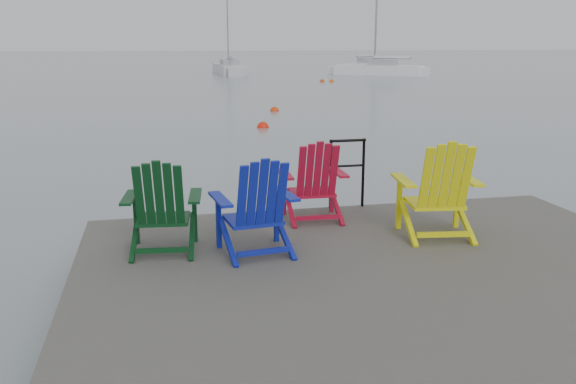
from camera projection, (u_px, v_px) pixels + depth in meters
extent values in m
plane|color=gray|center=(398.00, 326.00, 5.73)|extent=(400.00, 400.00, 0.00)
cube|color=#292724|center=(400.00, 287.00, 5.63)|extent=(6.00, 5.00, 0.20)
cylinder|color=black|center=(117.00, 290.00, 7.33)|extent=(0.26, 0.26, 1.20)
cylinder|color=black|center=(332.00, 273.00, 7.89)|extent=(0.26, 0.26, 1.20)
cylinder|color=black|center=(519.00, 257.00, 8.44)|extent=(0.26, 0.26, 1.20)
cylinder|color=black|center=(331.00, 174.00, 7.83)|extent=(0.04, 0.04, 0.90)
cylinder|color=black|center=(363.00, 173.00, 7.92)|extent=(0.04, 0.04, 0.90)
cylinder|color=black|center=(348.00, 141.00, 7.78)|extent=(0.48, 0.04, 0.04)
cylinder|color=black|center=(347.00, 166.00, 7.85)|extent=(0.44, 0.03, 0.03)
cube|color=#093315|center=(164.00, 219.00, 6.31)|extent=(0.57, 0.52, 0.04)
cube|color=#093315|center=(136.00, 219.00, 6.48)|extent=(0.05, 0.05, 0.55)
cube|color=#093315|center=(195.00, 217.00, 6.54)|extent=(0.05, 0.05, 0.55)
cube|color=#093315|center=(129.00, 197.00, 6.20)|extent=(0.18, 0.61, 0.03)
cube|color=#093315|center=(195.00, 196.00, 6.27)|extent=(0.18, 0.61, 0.03)
cube|color=#093315|center=(159.00, 196.00, 5.92)|extent=(0.51, 0.30, 0.67)
cube|color=#0E1C9A|center=(253.00, 220.00, 6.25)|extent=(0.59, 0.54, 0.04)
cube|color=#0E1C9A|center=(219.00, 222.00, 6.34)|extent=(0.06, 0.06, 0.56)
cube|color=#0E1C9A|center=(276.00, 216.00, 6.55)|extent=(0.06, 0.06, 0.56)
cube|color=#0E1C9A|center=(220.00, 199.00, 6.06)|extent=(0.19, 0.62, 0.03)
cube|color=#0E1C9A|center=(285.00, 194.00, 6.28)|extent=(0.19, 0.62, 0.03)
cube|color=#0E1C9A|center=(262.00, 195.00, 5.87)|extent=(0.52, 0.32, 0.69)
cube|color=#AB0C28|center=(311.00, 192.00, 7.44)|extent=(0.53, 0.48, 0.04)
cube|color=#AB0C28|center=(284.00, 193.00, 7.58)|extent=(0.05, 0.05, 0.55)
cube|color=#AB0C28|center=(332.00, 191.00, 7.69)|extent=(0.05, 0.05, 0.55)
cube|color=#AB0C28|center=(285.00, 174.00, 7.30)|extent=(0.14, 0.60, 0.03)
cube|color=#AB0C28|center=(339.00, 172.00, 7.42)|extent=(0.14, 0.60, 0.03)
cube|color=#AB0C28|center=(318.00, 171.00, 7.06)|extent=(0.49, 0.27, 0.67)
cube|color=yellow|center=(434.00, 203.00, 6.81)|extent=(0.64, 0.59, 0.04)
cube|color=yellow|center=(399.00, 203.00, 7.00)|extent=(0.06, 0.06, 0.61)
cube|color=yellow|center=(457.00, 202.00, 7.05)|extent=(0.06, 0.06, 0.61)
cube|color=yellow|center=(403.00, 180.00, 6.70)|extent=(0.22, 0.67, 0.03)
cube|color=yellow|center=(469.00, 179.00, 6.75)|extent=(0.22, 0.67, 0.03)
cube|color=yellow|center=(446.00, 178.00, 6.38)|extent=(0.57, 0.35, 0.74)
cube|color=silver|center=(229.00, 71.00, 51.64)|extent=(2.14, 7.62, 1.10)
cube|color=#9E9EA3|center=(230.00, 63.00, 51.11)|extent=(1.43, 2.30, 0.55)
cylinder|color=gray|center=(227.00, 6.00, 50.73)|extent=(0.12, 0.12, 9.47)
cube|color=silver|center=(373.00, 68.00, 57.43)|extent=(7.77, 7.17, 1.10)
cube|color=#9E9EA3|center=(371.00, 61.00, 56.93)|extent=(2.90, 2.81, 0.55)
cylinder|color=gray|center=(377.00, 4.00, 56.37)|extent=(0.12, 0.12, 10.50)
cube|color=white|center=(378.00, 72.00, 49.97)|extent=(6.81, 5.98, 1.10)
cube|color=#9E9EA3|center=(383.00, 63.00, 49.64)|extent=(2.51, 2.38, 0.55)
cylinder|color=gray|center=(376.00, 8.00, 48.91)|extent=(0.12, 0.12, 9.03)
sphere|color=red|center=(263.00, 128.00, 19.13)|extent=(0.38, 0.38, 0.38)
sphere|color=red|center=(275.00, 111.00, 23.76)|extent=(0.35, 0.35, 0.35)
sphere|color=#CD3C0C|center=(322.00, 82.00, 41.52)|extent=(0.34, 0.34, 0.34)
sphere|color=#EC540D|center=(332.00, 82.00, 41.40)|extent=(0.34, 0.34, 0.34)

